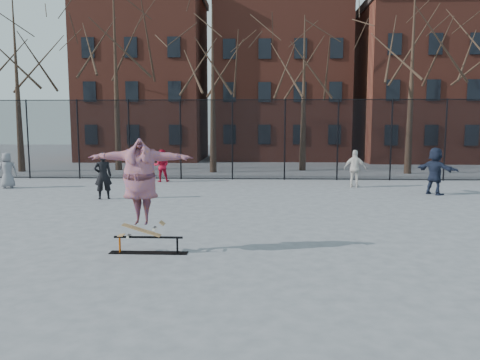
{
  "coord_description": "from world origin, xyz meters",
  "views": [
    {
      "loc": [
        0.04,
        -10.26,
        2.83
      ],
      "look_at": [
        -0.49,
        1.5,
        1.39
      ],
      "focal_mm": 35.0,
      "sensor_mm": 36.0,
      "label": 1
    }
  ],
  "objects_px": {
    "bystander_black": "(103,176)",
    "bystander_white": "(355,169)",
    "bystander_grey": "(7,170)",
    "skater": "(141,189)",
    "bystander_red": "(162,166)",
    "skateboard": "(142,234)",
    "bystander_navy": "(435,171)",
    "skate_rail": "(149,246)"
  },
  "relations": [
    {
      "from": "bystander_black",
      "to": "skater",
      "type": "bearing_deg",
      "value": 92.19
    },
    {
      "from": "bystander_red",
      "to": "bystander_white",
      "type": "height_order",
      "value": "bystander_white"
    },
    {
      "from": "skateboard",
      "to": "bystander_white",
      "type": "bearing_deg",
      "value": 58.2
    },
    {
      "from": "skate_rail",
      "to": "skater",
      "type": "bearing_deg",
      "value": 180.0
    },
    {
      "from": "skate_rail",
      "to": "bystander_navy",
      "type": "bearing_deg",
      "value": 43.54
    },
    {
      "from": "skater",
      "to": "bystander_black",
      "type": "xyz_separation_m",
      "value": [
        -3.29,
        7.15,
        -0.54
      ]
    },
    {
      "from": "skateboard",
      "to": "bystander_black",
      "type": "xyz_separation_m",
      "value": [
        -3.29,
        7.15,
        0.44
      ]
    },
    {
      "from": "bystander_white",
      "to": "bystander_navy",
      "type": "relative_size",
      "value": 0.88
    },
    {
      "from": "bystander_black",
      "to": "bystander_navy",
      "type": "xyz_separation_m",
      "value": [
        12.76,
        1.72,
        0.06
      ]
    },
    {
      "from": "skateboard",
      "to": "bystander_grey",
      "type": "bearing_deg",
      "value": 130.53
    },
    {
      "from": "skate_rail",
      "to": "bystander_navy",
      "type": "xyz_separation_m",
      "value": [
        9.33,
        8.87,
        0.79
      ]
    },
    {
      "from": "skateboard",
      "to": "bystander_black",
      "type": "distance_m",
      "value": 7.88
    },
    {
      "from": "skate_rail",
      "to": "bystander_white",
      "type": "relative_size",
      "value": 1.04
    },
    {
      "from": "skater",
      "to": "bystander_red",
      "type": "relative_size",
      "value": 1.47
    },
    {
      "from": "skateboard",
      "to": "bystander_red",
      "type": "distance_m",
      "value": 12.6
    },
    {
      "from": "skate_rail",
      "to": "bystander_grey",
      "type": "relative_size",
      "value": 1.1
    },
    {
      "from": "skate_rail",
      "to": "bystander_white",
      "type": "bearing_deg",
      "value": 58.75
    },
    {
      "from": "bystander_red",
      "to": "bystander_navy",
      "type": "relative_size",
      "value": 0.83
    },
    {
      "from": "skater",
      "to": "bystander_red",
      "type": "xyz_separation_m",
      "value": [
        -2.21,
        12.4,
        -0.64
      ]
    },
    {
      "from": "skate_rail",
      "to": "skater",
      "type": "height_order",
      "value": "skater"
    },
    {
      "from": "skateboard",
      "to": "bystander_black",
      "type": "height_order",
      "value": "bystander_black"
    },
    {
      "from": "skate_rail",
      "to": "skateboard",
      "type": "distance_m",
      "value": 0.32
    },
    {
      "from": "skate_rail",
      "to": "skateboard",
      "type": "relative_size",
      "value": 1.85
    },
    {
      "from": "bystander_black",
      "to": "bystander_white",
      "type": "distance_m",
      "value": 10.68
    },
    {
      "from": "skate_rail",
      "to": "bystander_navy",
      "type": "distance_m",
      "value": 12.9
    },
    {
      "from": "skateboard",
      "to": "skater",
      "type": "bearing_deg",
      "value": 0.0
    },
    {
      "from": "bystander_red",
      "to": "bystander_navy",
      "type": "height_order",
      "value": "bystander_navy"
    },
    {
      "from": "bystander_grey",
      "to": "bystander_navy",
      "type": "xyz_separation_m",
      "value": [
        17.92,
        -1.01,
        0.16
      ]
    },
    {
      "from": "bystander_navy",
      "to": "bystander_black",
      "type": "bearing_deg",
      "value": 60.12
    },
    {
      "from": "bystander_red",
      "to": "bystander_black",
      "type": "bearing_deg",
      "value": 72.73
    },
    {
      "from": "bystander_grey",
      "to": "bystander_black",
      "type": "xyz_separation_m",
      "value": [
        5.16,
        -2.72,
        0.1
      ]
    },
    {
      "from": "skater",
      "to": "bystander_black",
      "type": "height_order",
      "value": "skater"
    },
    {
      "from": "skater",
      "to": "bystander_navy",
      "type": "xyz_separation_m",
      "value": [
        9.48,
        8.87,
        -0.48
      ]
    },
    {
      "from": "skater",
      "to": "bystander_white",
      "type": "distance_m",
      "value": 12.79
    },
    {
      "from": "bystander_white",
      "to": "skate_rail",
      "type": "bearing_deg",
      "value": 78.64
    },
    {
      "from": "skateboard",
      "to": "bystander_grey",
      "type": "height_order",
      "value": "bystander_grey"
    },
    {
      "from": "bystander_grey",
      "to": "bystander_black",
      "type": "relative_size",
      "value": 0.89
    },
    {
      "from": "skateboard",
      "to": "bystander_grey",
      "type": "xyz_separation_m",
      "value": [
        -8.45,
        9.88,
        0.35
      ]
    },
    {
      "from": "skateboard",
      "to": "skater",
      "type": "xyz_separation_m",
      "value": [
        0.0,
        0.0,
        0.99
      ]
    },
    {
      "from": "bystander_grey",
      "to": "skater",
      "type": "bearing_deg",
      "value": 105.36
    },
    {
      "from": "bystander_grey",
      "to": "bystander_white",
      "type": "xyz_separation_m",
      "value": [
        15.18,
        0.98,
        0.05
      ]
    },
    {
      "from": "skater",
      "to": "bystander_white",
      "type": "height_order",
      "value": "skater"
    }
  ]
}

